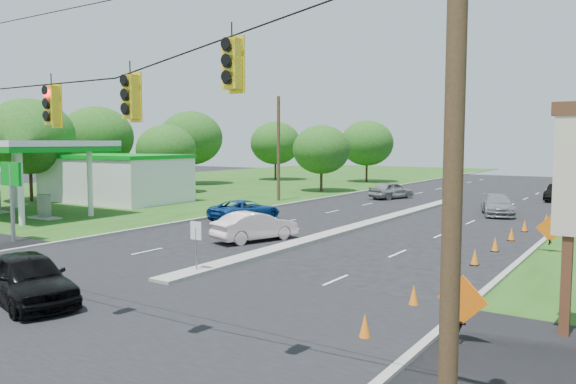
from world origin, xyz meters
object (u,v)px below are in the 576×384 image
Objects in this scene: blue_pickup at (245,210)px; gas_station at (101,173)px; black_sedan at (28,278)px; white_sedan at (255,226)px.

gas_station is at bearing 7.00° from blue_pickup.
blue_pickup is (-5.78, 18.67, -0.14)m from black_sedan.
white_sedan is (21.13, -7.07, -1.82)m from gas_station.
gas_station is 3.98× the size of blue_pickup.
gas_station is 22.36m from white_sedan.
white_sedan is at bearing -18.49° from gas_station.
blue_pickup is (16.18, -1.50, -1.89)m from gas_station.
black_sedan is 0.98× the size of blue_pickup.
black_sedan is (21.96, -20.17, -1.75)m from gas_station.
blue_pickup is (-4.95, 5.57, -0.07)m from white_sedan.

